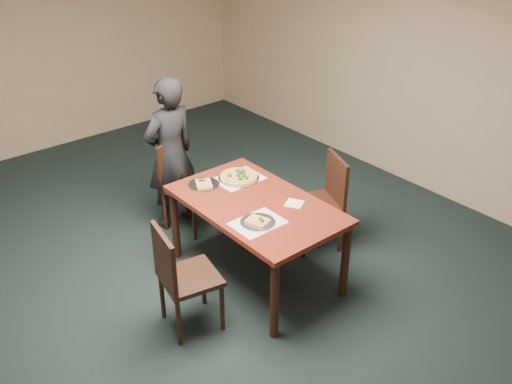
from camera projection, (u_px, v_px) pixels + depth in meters
ground at (224, 303)px, 4.79m from camera, size 8.00×8.00×0.00m
room_shell at (217, 108)px, 3.94m from camera, size 8.00×8.00×8.00m
dining_table at (256, 212)px, 4.82m from camera, size 0.90×1.50×0.75m
chair_far at (182, 180)px, 5.64m from camera, size 0.54×0.54×0.91m
chair_left at (180, 274)px, 4.31m from camera, size 0.49×0.49×0.91m
chair_right at (325, 197)px, 5.34m from camera, size 0.55×0.55×0.91m
diner at (170, 154)px, 5.55m from camera, size 0.59×0.41×1.55m
placemat_main at (239, 179)px, 5.15m from camera, size 0.42×0.32×0.00m
placemat_near at (258, 223)px, 4.49m from camera, size 0.40×0.30×0.00m
pizza_pan at (239, 177)px, 5.14m from camera, size 0.37×0.37×0.07m
slice_plate_near at (258, 222)px, 4.49m from camera, size 0.28×0.28×0.06m
slice_plate_far at (204, 184)px, 5.04m from camera, size 0.28×0.28×0.06m
napkin at (294, 204)px, 4.75m from camera, size 0.19×0.19×0.01m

